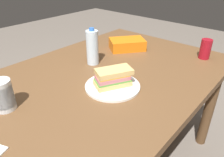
{
  "coord_description": "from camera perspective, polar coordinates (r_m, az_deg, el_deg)",
  "views": [
    {
      "loc": [
        -0.68,
        -0.7,
        1.26
      ],
      "look_at": [
        -0.0,
        -0.12,
        0.77
      ],
      "focal_mm": 34.4,
      "sensor_mm": 36.0,
      "label": 1
    }
  ],
  "objects": [
    {
      "name": "dining_table",
      "position": [
        1.16,
        -4.4,
        -3.75
      ],
      "size": [
        1.62,
        0.99,
        0.72
      ],
      "color": "brown",
      "rests_on": "ground_plane"
    },
    {
      "name": "paper_plate",
      "position": [
        1.04,
        0.0,
        -2.13
      ],
      "size": [
        0.27,
        0.27,
        0.01
      ],
      "primitive_type": "cylinder",
      "color": "white",
      "rests_on": "dining_table"
    },
    {
      "name": "sandwich",
      "position": [
        1.02,
        0.16,
        0.22
      ],
      "size": [
        0.21,
        0.16,
        0.08
      ],
      "color": "#DBB26B",
      "rests_on": "paper_plate"
    },
    {
      "name": "soda_can_red",
      "position": [
        1.45,
        23.57,
        7.2
      ],
      "size": [
        0.07,
        0.07,
        0.12
      ],
      "primitive_type": "cylinder",
      "color": "maroon",
      "rests_on": "dining_table"
    },
    {
      "name": "chip_bag",
      "position": [
        1.49,
        4.04,
        9.07
      ],
      "size": [
        0.27,
        0.26,
        0.07
      ],
      "primitive_type": "cube",
      "rotation": [
        0.0,
        0.0,
        5.62
      ],
      "color": "orange",
      "rests_on": "dining_table"
    },
    {
      "name": "water_bottle_tall",
      "position": [
        1.25,
        -5.23,
        8.24
      ],
      "size": [
        0.07,
        0.07,
        0.21
      ],
      "color": "silver",
      "rests_on": "dining_table"
    },
    {
      "name": "plastic_cup_stack",
      "position": [
        0.97,
        -27.04,
        -3.97
      ],
      "size": [
        0.08,
        0.08,
        0.13
      ],
      "color": "silver",
      "rests_on": "dining_table"
    }
  ]
}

